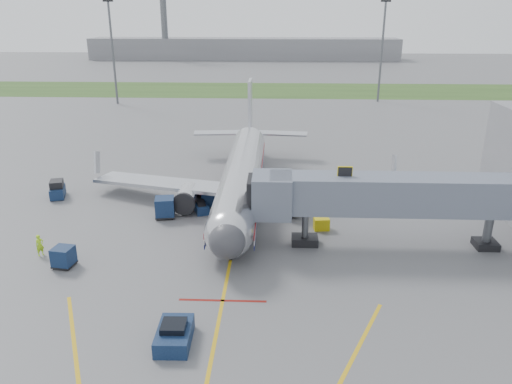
{
  "coord_description": "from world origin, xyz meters",
  "views": [
    {
      "loc": [
        3.54,
        -33.18,
        18.67
      ],
      "look_at": [
        1.72,
        8.84,
        3.2
      ],
      "focal_mm": 35.0,
      "sensor_mm": 36.0,
      "label": 1
    }
  ],
  "objects_px": {
    "belt_loader": "(200,206)",
    "baggage_tug": "(57,190)",
    "airliner": "(242,175)",
    "ramp_worker": "(40,245)",
    "pushback_tug": "(174,335)"
  },
  "relations": [
    {
      "from": "belt_loader",
      "to": "ramp_worker",
      "type": "distance_m",
      "value": 15.25
    },
    {
      "from": "baggage_tug",
      "to": "ramp_worker",
      "type": "relative_size",
      "value": 1.64
    },
    {
      "from": "pushback_tug",
      "to": "baggage_tug",
      "type": "bearing_deg",
      "value": 125.75
    },
    {
      "from": "airliner",
      "to": "baggage_tug",
      "type": "bearing_deg",
      "value": -179.56
    },
    {
      "from": "ramp_worker",
      "to": "airliner",
      "type": "bearing_deg",
      "value": -7.48
    },
    {
      "from": "baggage_tug",
      "to": "belt_loader",
      "type": "height_order",
      "value": "baggage_tug"
    },
    {
      "from": "airliner",
      "to": "pushback_tug",
      "type": "distance_m",
      "value": 24.11
    },
    {
      "from": "baggage_tug",
      "to": "ramp_worker",
      "type": "xyz_separation_m",
      "value": [
        4.14,
        -13.09,
        0.07
      ]
    },
    {
      "from": "belt_loader",
      "to": "pushback_tug",
      "type": "bearing_deg",
      "value": -85.73
    },
    {
      "from": "airliner",
      "to": "belt_loader",
      "type": "relative_size",
      "value": 9.27
    },
    {
      "from": "belt_loader",
      "to": "baggage_tug",
      "type": "bearing_deg",
      "value": 169.14
    },
    {
      "from": "pushback_tug",
      "to": "baggage_tug",
      "type": "height_order",
      "value": "baggage_tug"
    },
    {
      "from": "airliner",
      "to": "belt_loader",
      "type": "bearing_deg",
      "value": -141.38
    },
    {
      "from": "baggage_tug",
      "to": "airliner",
      "type": "bearing_deg",
      "value": 0.44
    },
    {
      "from": "airliner",
      "to": "pushback_tug",
      "type": "bearing_deg",
      "value": -95.66
    }
  ]
}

